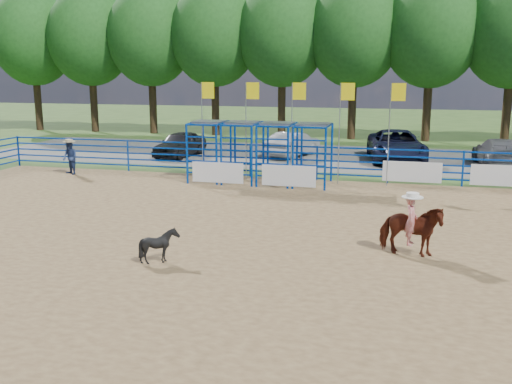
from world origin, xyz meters
TOP-DOWN VIEW (x-y plane):
  - ground at (0.00, 0.00)m, footprint 120.00×120.00m
  - arena_dirt at (0.00, 0.00)m, footprint 30.00×20.00m
  - gravel_strip at (0.00, 17.00)m, footprint 40.00×10.00m
  - horse_and_rider at (3.89, 0.21)m, footprint 1.69×0.93m
  - calf at (-2.10, -1.90)m, footprint 0.93×0.86m
  - spectator_cowboy at (-11.12, 8.47)m, footprint 0.94×0.87m
  - car_a at (-8.44, 15.12)m, footprint 2.08×4.22m
  - car_b at (-2.36, 16.72)m, footprint 2.61×4.36m
  - car_c at (3.23, 16.41)m, footprint 3.45×6.13m
  - car_d at (8.23, 15.94)m, footprint 2.31×4.93m
  - perimeter_fence at (0.00, 0.00)m, footprint 30.10×20.10m
  - chute_assembly at (-1.90, 8.84)m, footprint 19.32×2.41m
  - treeline at (0.00, 26.00)m, footprint 56.40×6.40m

SIDE VIEW (x-z plane):
  - ground at x=0.00m, z-range 0.00..0.00m
  - gravel_strip at x=0.00m, z-range 0.00..0.01m
  - arena_dirt at x=0.00m, z-range 0.00..0.02m
  - calf at x=-2.10m, z-range 0.02..0.90m
  - car_b at x=-2.36m, z-range 0.01..1.37m
  - car_a at x=-8.44m, z-range 0.01..1.39m
  - car_d at x=8.23m, z-range 0.01..1.40m
  - perimeter_fence at x=0.00m, z-range 0.00..1.50m
  - horse_and_rider at x=3.89m, z-range -0.33..1.95m
  - car_c at x=3.23m, z-range 0.01..1.63m
  - spectator_cowboy at x=-11.12m, z-range 0.03..1.63m
  - chute_assembly at x=-1.90m, z-range -0.84..3.36m
  - treeline at x=0.00m, z-range 1.91..13.15m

